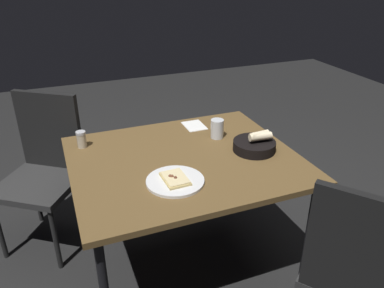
{
  "coord_description": "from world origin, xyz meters",
  "views": [
    {
      "loc": [
        1.64,
        -0.6,
        1.7
      ],
      "look_at": [
        -0.01,
        0.05,
        0.81
      ],
      "focal_mm": 35.59,
      "sensor_mm": 36.0,
      "label": 1
    }
  ],
  "objects_px": {
    "dining_table": "(184,168)",
    "chair_far": "(44,163)",
    "bread_basket": "(255,145)",
    "chair_near": "(359,268)",
    "beer_glass": "(217,130)",
    "pizza_plate": "(175,181)",
    "pepper_shaker": "(82,140)"
  },
  "relations": [
    {
      "from": "chair_near",
      "to": "bread_basket",
      "type": "bearing_deg",
      "value": -172.16
    },
    {
      "from": "pizza_plate",
      "to": "chair_near",
      "type": "distance_m",
      "value": 0.87
    },
    {
      "from": "chair_far",
      "to": "dining_table",
      "type": "bearing_deg",
      "value": 49.36
    },
    {
      "from": "beer_glass",
      "to": "chair_near",
      "type": "distance_m",
      "value": 1.01
    },
    {
      "from": "chair_near",
      "to": "chair_far",
      "type": "height_order",
      "value": "chair_far"
    },
    {
      "from": "dining_table",
      "to": "bread_basket",
      "type": "distance_m",
      "value": 0.4
    },
    {
      "from": "dining_table",
      "to": "pizza_plate",
      "type": "bearing_deg",
      "value": -30.43
    },
    {
      "from": "dining_table",
      "to": "pizza_plate",
      "type": "height_order",
      "value": "pizza_plate"
    },
    {
      "from": "dining_table",
      "to": "chair_far",
      "type": "xyz_separation_m",
      "value": [
        -0.6,
        -0.7,
        -0.14
      ]
    },
    {
      "from": "dining_table",
      "to": "chair_far",
      "type": "relative_size",
      "value": 1.2
    },
    {
      "from": "pizza_plate",
      "to": "bread_basket",
      "type": "relative_size",
      "value": 1.19
    },
    {
      "from": "dining_table",
      "to": "pepper_shaker",
      "type": "height_order",
      "value": "pepper_shaker"
    },
    {
      "from": "dining_table",
      "to": "pizza_plate",
      "type": "xyz_separation_m",
      "value": [
        0.21,
        -0.12,
        0.07
      ]
    },
    {
      "from": "pepper_shaker",
      "to": "bread_basket",
      "type": "bearing_deg",
      "value": 65.91
    },
    {
      "from": "beer_glass",
      "to": "pizza_plate",
      "type": "bearing_deg",
      "value": -45.99
    },
    {
      "from": "bread_basket",
      "to": "chair_near",
      "type": "distance_m",
      "value": 0.78
    },
    {
      "from": "bread_basket",
      "to": "chair_far",
      "type": "relative_size",
      "value": 0.24
    },
    {
      "from": "dining_table",
      "to": "chair_near",
      "type": "distance_m",
      "value": 0.94
    },
    {
      "from": "dining_table",
      "to": "pepper_shaker",
      "type": "relative_size",
      "value": 12.46
    },
    {
      "from": "beer_glass",
      "to": "pepper_shaker",
      "type": "distance_m",
      "value": 0.76
    },
    {
      "from": "dining_table",
      "to": "pepper_shaker",
      "type": "bearing_deg",
      "value": -123.96
    },
    {
      "from": "beer_glass",
      "to": "chair_near",
      "type": "xyz_separation_m",
      "value": [
        0.95,
        0.22,
        -0.27
      ]
    },
    {
      "from": "chair_near",
      "to": "pepper_shaker",
      "type": "bearing_deg",
      "value": -139.12
    },
    {
      "from": "beer_glass",
      "to": "pepper_shaker",
      "type": "xyz_separation_m",
      "value": [
        -0.16,
        -0.74,
        -0.01
      ]
    },
    {
      "from": "pizza_plate",
      "to": "chair_near",
      "type": "relative_size",
      "value": 0.29
    },
    {
      "from": "beer_glass",
      "to": "chair_far",
      "type": "distance_m",
      "value": 1.09
    },
    {
      "from": "pizza_plate",
      "to": "beer_glass",
      "type": "distance_m",
      "value": 0.54
    },
    {
      "from": "beer_glass",
      "to": "chair_near",
      "type": "height_order",
      "value": "chair_near"
    },
    {
      "from": "bread_basket",
      "to": "chair_near",
      "type": "relative_size",
      "value": 0.24
    },
    {
      "from": "bread_basket",
      "to": "chair_near",
      "type": "bearing_deg",
      "value": 7.84
    },
    {
      "from": "pizza_plate",
      "to": "chair_far",
      "type": "xyz_separation_m",
      "value": [
        -0.81,
        -0.58,
        -0.21
      ]
    },
    {
      "from": "bread_basket",
      "to": "chair_far",
      "type": "bearing_deg",
      "value": -121.52
    }
  ]
}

